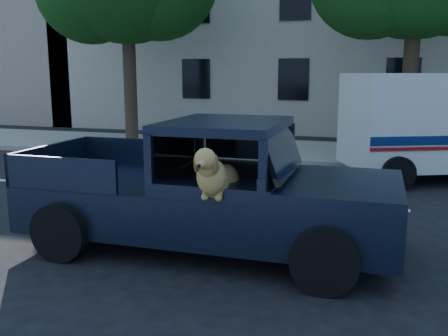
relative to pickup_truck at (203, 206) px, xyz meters
name	(u,v)px	position (x,y,z in m)	size (l,w,h in m)	color
ground	(78,247)	(-1.78, -0.46, -0.63)	(120.00, 120.00, 0.00)	black
far_sidewalk	(240,149)	(-1.78, 8.74, -0.56)	(60.00, 4.00, 0.15)	gray
lane_stripes	(261,200)	(0.22, 2.94, -0.63)	(21.60, 0.14, 0.01)	silver
building_main	(353,23)	(1.22, 16.04, 3.87)	(26.00, 6.00, 9.00)	beige
building_left	(1,42)	(-16.78, 16.04, 3.37)	(12.00, 6.00, 8.00)	tan
pickup_truck	(203,206)	(0.00, 0.00, 0.00)	(5.24, 2.68, 1.87)	black
mail_truck	(440,134)	(3.80, 6.07, 0.45)	(4.96, 3.70, 2.47)	silver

